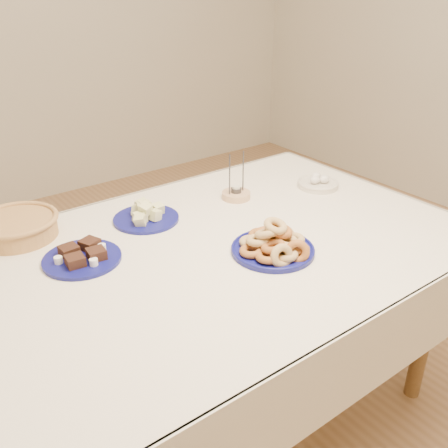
% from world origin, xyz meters
% --- Properties ---
extents(ground, '(5.00, 5.00, 0.00)m').
position_xyz_m(ground, '(0.00, 0.00, 0.00)').
color(ground, '#926945').
rests_on(ground, ground).
extents(dining_table, '(1.71, 1.11, 0.75)m').
position_xyz_m(dining_table, '(0.00, 0.00, 0.64)').
color(dining_table, brown).
rests_on(dining_table, ground).
extents(donut_platter, '(0.33, 0.33, 0.12)m').
position_xyz_m(donut_platter, '(0.12, -0.15, 0.78)').
color(donut_platter, navy).
rests_on(donut_platter, dining_table).
extents(melon_plate, '(0.29, 0.29, 0.08)m').
position_xyz_m(melon_plate, '(-0.09, 0.30, 0.77)').
color(melon_plate, navy).
rests_on(melon_plate, dining_table).
extents(brownie_plate, '(0.28, 0.28, 0.04)m').
position_xyz_m(brownie_plate, '(-0.38, 0.17, 0.76)').
color(brownie_plate, navy).
rests_on(brownie_plate, dining_table).
extents(wicker_basket, '(0.36, 0.36, 0.07)m').
position_xyz_m(wicker_basket, '(-0.49, 0.45, 0.79)').
color(wicker_basket, olive).
rests_on(wicker_basket, dining_table).
extents(candle_holder, '(0.12, 0.12, 0.19)m').
position_xyz_m(candle_holder, '(0.29, 0.26, 0.77)').
color(candle_holder, tan).
rests_on(candle_holder, dining_table).
extents(egg_bowl, '(0.20, 0.20, 0.06)m').
position_xyz_m(egg_bowl, '(0.63, 0.15, 0.77)').
color(egg_bowl, beige).
rests_on(egg_bowl, dining_table).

